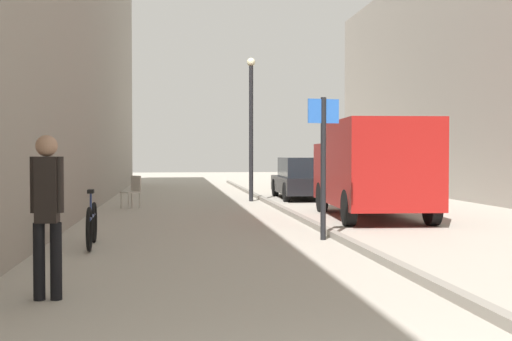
% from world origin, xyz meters
% --- Properties ---
extents(ground_plane, '(80.00, 80.00, 0.00)m').
position_xyz_m(ground_plane, '(0.00, 12.00, 0.00)').
color(ground_plane, '#A8A093').
extents(kerb_strip, '(0.16, 40.00, 0.12)m').
position_xyz_m(kerb_strip, '(1.58, 12.00, 0.06)').
color(kerb_strip, gray).
rests_on(kerb_strip, ground_plane).
extents(pedestrian_main_foreground, '(0.35, 0.23, 1.77)m').
position_xyz_m(pedestrian_main_foreground, '(-2.75, 4.59, 1.02)').
color(pedestrian_main_foreground, black).
rests_on(pedestrian_main_foreground, ground_plane).
extents(delivery_van, '(2.38, 5.08, 2.35)m').
position_xyz_m(delivery_van, '(3.41, 12.43, 1.27)').
color(delivery_van, maroon).
rests_on(delivery_van, ground_plane).
extents(parked_car, '(1.95, 4.26, 1.45)m').
position_xyz_m(parked_car, '(3.16, 19.31, 0.71)').
color(parked_car, black).
rests_on(parked_car, ground_plane).
extents(street_sign_post, '(0.60, 0.13, 2.60)m').
position_xyz_m(street_sign_post, '(1.30, 8.80, 1.55)').
color(street_sign_post, black).
rests_on(street_sign_post, ground_plane).
extents(lamp_post, '(0.28, 0.28, 4.76)m').
position_xyz_m(lamp_post, '(1.16, 18.28, 2.72)').
color(lamp_post, black).
rests_on(lamp_post, ground_plane).
extents(bicycle_leaning, '(0.15, 1.77, 0.98)m').
position_xyz_m(bicycle_leaning, '(-2.77, 8.45, 0.38)').
color(bicycle_leaning, black).
rests_on(bicycle_leaning, ground_plane).
extents(cafe_chair_near_window, '(0.62, 0.62, 0.94)m').
position_xyz_m(cafe_chair_near_window, '(-2.58, 16.10, 0.55)').
color(cafe_chair_near_window, '#B7B2A8').
rests_on(cafe_chair_near_window, ground_plane).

